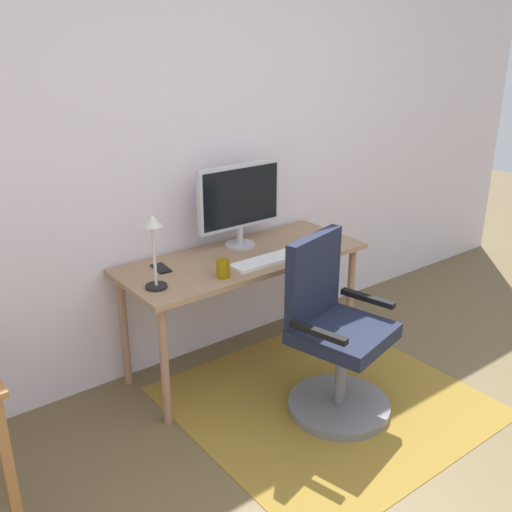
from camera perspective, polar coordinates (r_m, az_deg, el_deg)
wall_back at (r=3.48m, az=-4.80°, el=10.94°), size 6.00×0.10×2.60m
area_rug at (r=3.35m, az=6.78°, el=-13.77°), size 1.50×1.46×0.01m
desk at (r=3.38m, az=-1.23°, el=-1.18°), size 1.44×0.58×0.70m
monitor at (r=3.42m, az=-1.59°, el=5.56°), size 0.56×0.18×0.49m
keyboard at (r=3.26m, az=1.00°, el=-0.44°), size 0.43×0.13×0.02m
computer_mouse at (r=3.45m, az=4.64°, el=0.86°), size 0.06×0.10×0.03m
coffee_cup at (r=3.05m, az=-3.21°, el=-1.24°), size 0.07×0.07×0.09m
cell_phone at (r=3.21m, az=-9.21°, el=-1.18°), size 0.08×0.15×0.01m
desk_lamp at (r=2.89m, az=-9.97°, el=1.89°), size 0.11×0.11×0.39m
office_chair at (r=3.11m, az=7.59°, el=-8.58°), size 0.58×0.55×0.96m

